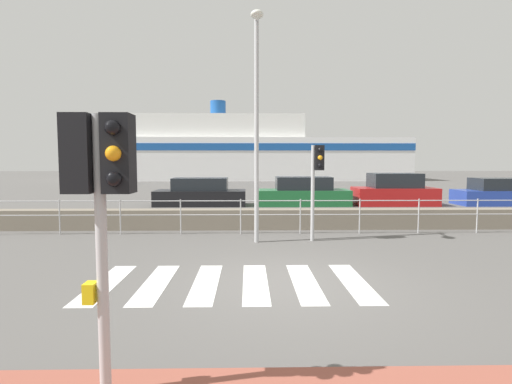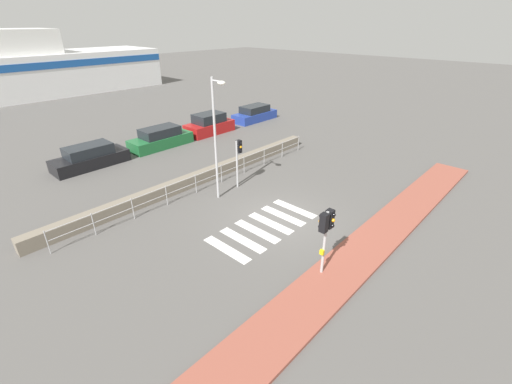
{
  "view_description": "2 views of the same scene",
  "coord_description": "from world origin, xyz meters",
  "px_view_note": "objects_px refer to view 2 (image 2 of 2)",
  "views": [
    {
      "loc": [
        -0.68,
        -7.09,
        2.21
      ],
      "look_at": [
        -0.5,
        2.0,
        1.5
      ],
      "focal_mm": 28.0,
      "sensor_mm": 36.0,
      "label": 1
    },
    {
      "loc": [
        -10.69,
        -8.48,
        8.23
      ],
      "look_at": [
        -0.43,
        1.0,
        1.2
      ],
      "focal_mm": 24.0,
      "sensor_mm": 36.0,
      "label": 2
    }
  ],
  "objects_px": {
    "parked_car_green": "(161,139)",
    "parked_car_red": "(209,125)",
    "parked_car_black": "(90,157)",
    "parked_car_blue": "(255,114)",
    "traffic_light_near": "(326,227)",
    "traffic_light_far": "(238,153)",
    "streetlamp": "(217,128)"
  },
  "relations": [
    {
      "from": "parked_car_green",
      "to": "parked_car_red",
      "type": "xyz_separation_m",
      "value": [
        4.57,
        0.0,
        0.08
      ]
    },
    {
      "from": "parked_car_black",
      "to": "parked_car_blue",
      "type": "distance_m",
      "value": 15.06
    },
    {
      "from": "traffic_light_near",
      "to": "parked_car_green",
      "type": "distance_m",
      "value": 16.85
    },
    {
      "from": "traffic_light_near",
      "to": "traffic_light_far",
      "type": "relative_size",
      "value": 0.99
    },
    {
      "from": "parked_car_green",
      "to": "parked_car_black",
      "type": "bearing_deg",
      "value": 180.0
    },
    {
      "from": "traffic_light_far",
      "to": "parked_car_red",
      "type": "xyz_separation_m",
      "value": [
        5.44,
        8.89,
        -1.26
      ]
    },
    {
      "from": "traffic_light_near",
      "to": "traffic_light_far",
      "type": "distance_m",
      "value": 8.05
    },
    {
      "from": "parked_car_black",
      "to": "parked_car_blue",
      "type": "height_order",
      "value": "parked_car_black"
    },
    {
      "from": "parked_car_red",
      "to": "traffic_light_near",
      "type": "bearing_deg",
      "value": -117.85
    },
    {
      "from": "traffic_light_near",
      "to": "parked_car_red",
      "type": "bearing_deg",
      "value": 62.15
    },
    {
      "from": "parked_car_green",
      "to": "parked_car_blue",
      "type": "height_order",
      "value": "parked_car_green"
    },
    {
      "from": "traffic_light_far",
      "to": "parked_car_red",
      "type": "relative_size",
      "value": 0.66
    },
    {
      "from": "traffic_light_far",
      "to": "streetlamp",
      "type": "xyz_separation_m",
      "value": [
        -1.66,
        -0.28,
        1.76
      ]
    },
    {
      "from": "streetlamp",
      "to": "parked_car_blue",
      "type": "bearing_deg",
      "value": 36.35
    },
    {
      "from": "traffic_light_far",
      "to": "parked_car_green",
      "type": "relative_size",
      "value": 0.58
    },
    {
      "from": "streetlamp",
      "to": "parked_car_black",
      "type": "bearing_deg",
      "value": 105.77
    },
    {
      "from": "streetlamp",
      "to": "parked_car_red",
      "type": "relative_size",
      "value": 1.51
    },
    {
      "from": "traffic_light_near",
      "to": "parked_car_green",
      "type": "height_order",
      "value": "traffic_light_near"
    },
    {
      "from": "traffic_light_near",
      "to": "parked_car_green",
      "type": "relative_size",
      "value": 0.58
    },
    {
      "from": "traffic_light_far",
      "to": "parked_car_black",
      "type": "bearing_deg",
      "value": 115.52
    },
    {
      "from": "streetlamp",
      "to": "parked_car_blue",
      "type": "xyz_separation_m",
      "value": [
        12.47,
        9.18,
        -3.13
      ]
    },
    {
      "from": "traffic_light_far",
      "to": "parked_car_black",
      "type": "distance_m",
      "value": 9.95
    },
    {
      "from": "parked_car_black",
      "to": "streetlamp",
      "type": "bearing_deg",
      "value": -74.23
    },
    {
      "from": "streetlamp",
      "to": "parked_car_green",
      "type": "relative_size",
      "value": 1.33
    },
    {
      "from": "streetlamp",
      "to": "parked_car_blue",
      "type": "relative_size",
      "value": 1.39
    },
    {
      "from": "traffic_light_far",
      "to": "parked_car_black",
      "type": "xyz_separation_m",
      "value": [
        -4.25,
        8.89,
        -1.35
      ]
    },
    {
      "from": "streetlamp",
      "to": "parked_car_red",
      "type": "xyz_separation_m",
      "value": [
        7.1,
        9.18,
        -3.02
      ]
    },
    {
      "from": "parked_car_black",
      "to": "parked_car_red",
      "type": "xyz_separation_m",
      "value": [
        9.69,
        -0.0,
        0.1
      ]
    },
    {
      "from": "parked_car_green",
      "to": "parked_car_blue",
      "type": "relative_size",
      "value": 1.04
    },
    {
      "from": "parked_car_black",
      "to": "parked_car_red",
      "type": "bearing_deg",
      "value": -0.0
    },
    {
      "from": "traffic_light_far",
      "to": "parked_car_black",
      "type": "relative_size",
      "value": 0.59
    },
    {
      "from": "streetlamp",
      "to": "parked_car_black",
      "type": "height_order",
      "value": "streetlamp"
    }
  ]
}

